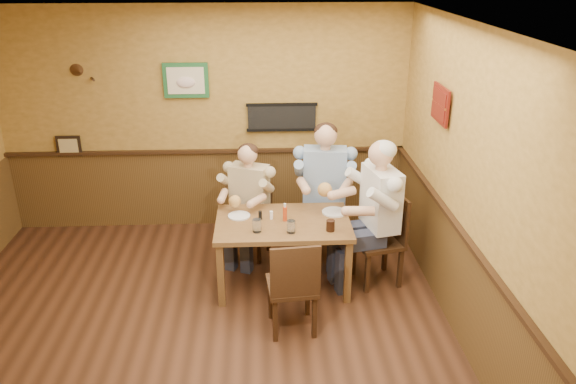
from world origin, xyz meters
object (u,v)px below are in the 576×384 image
diner_white_elder (379,221)px  salt_shaker (271,215)px  dining_table (283,229)px  water_glass_mid (291,227)px  pepper_shaker (260,215)px  chair_right_end (378,240)px  diner_tan_shirt (250,207)px  cola_tumbler (330,226)px  hot_sauce_bottle (285,213)px  chair_near_side (292,283)px  chair_back_right (324,213)px  chair_back_left (250,222)px  water_glass_left (257,226)px  diner_blue_polo (324,196)px

diner_white_elder → salt_shaker: 1.14m
dining_table → water_glass_mid: (0.07, -0.26, 0.16)m
pepper_shaker → salt_shaker: bearing=1.6°
chair_right_end → water_glass_mid: 1.03m
chair_right_end → diner_tan_shirt: bearing=-128.3°
diner_tan_shirt → cola_tumbler: bearing=-26.2°
chair_right_end → hot_sauce_bottle: (-0.99, 0.01, 0.33)m
diner_tan_shirt → dining_table: bearing=-40.3°
chair_near_side → water_glass_mid: bearing=-97.5°
chair_right_end → chair_back_right: bearing=-156.9°
diner_white_elder → cola_tumbler: diner_white_elder is taller
chair_back_right → pepper_shaker: 1.03m
dining_table → cola_tumbler: cola_tumbler is taller
chair_back_left → hot_sauce_bottle: bearing=-38.4°
dining_table → salt_shaker: bearing=153.3°
chair_near_side → diner_tan_shirt: (-0.40, 1.44, 0.13)m
chair_back_left → cola_tumbler: 1.27m
diner_white_elder → chair_right_end: bearing=0.0°
chair_near_side → diner_white_elder: diner_white_elder is taller
chair_near_side → salt_shaker: size_ratio=11.19×
chair_near_side → water_glass_left: 0.73m
diner_blue_polo → hot_sauce_bottle: 0.85m
chair_back_right → water_glass_mid: size_ratio=7.84×
chair_right_end → cola_tumbler: bearing=-79.2°
water_glass_left → cola_tumbler: 0.74m
chair_near_side → hot_sauce_bottle: chair_near_side is taller
chair_back_left → chair_right_end: size_ratio=0.86×
chair_near_side → diner_blue_polo: diner_blue_polo is taller
diner_blue_polo → diner_white_elder: (0.51, -0.70, 0.00)m
hot_sauce_bottle → salt_shaker: (-0.14, 0.05, -0.04)m
diner_tan_shirt → water_glass_mid: bearing=-43.9°
chair_right_end → salt_shaker: bearing=-105.9°
water_glass_mid → salt_shaker: (-0.19, 0.32, -0.02)m
chair_right_end → water_glass_left: bearing=-92.9°
dining_table → chair_back_left: chair_back_left is taller
chair_back_left → diner_white_elder: 1.54m
diner_tan_shirt → chair_back_left: bearing=0.0°
diner_tan_shirt → salt_shaker: size_ratio=14.27×
chair_near_side → water_glass_left: bearing=-65.8°
chair_back_left → water_glass_left: 0.96m
chair_back_right → hot_sauce_bottle: (-0.49, -0.69, 0.34)m
chair_right_end → chair_back_left: bearing=-128.3°
dining_table → chair_right_end: (1.01, -0.00, -0.15)m
chair_near_side → hot_sauce_bottle: bearing=-93.3°
diner_blue_polo → water_glass_mid: diner_blue_polo is taller
chair_near_side → salt_shaker: 0.92m
chair_back_right → pepper_shaker: chair_back_right is taller
salt_shaker → hot_sauce_bottle: bearing=-19.3°
dining_table → chair_back_right: bearing=54.1°
dining_table → cola_tumbler: size_ratio=12.32×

